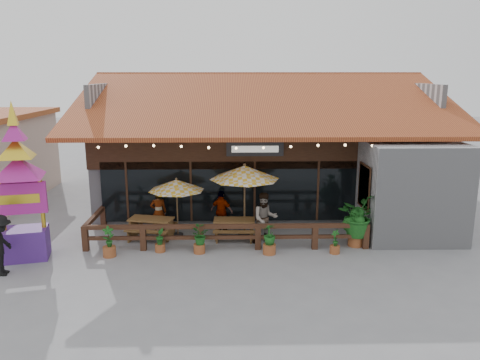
{
  "coord_description": "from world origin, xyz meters",
  "views": [
    {
      "loc": [
        -1.48,
        -15.96,
        6.04
      ],
      "look_at": [
        -1.08,
        1.5,
        2.04
      ],
      "focal_mm": 35.0,
      "sensor_mm": 36.0,
      "label": 1
    }
  ],
  "objects_px": {
    "thai_sign_tower": "(18,171)",
    "picnic_table_right": "(234,225)",
    "umbrella_left": "(176,185)",
    "umbrella_right": "(245,173)",
    "tropical_plant": "(357,216)",
    "pedestrian": "(1,245)",
    "picnic_table_left": "(151,225)"
  },
  "relations": [
    {
      "from": "umbrella_left",
      "to": "pedestrian",
      "type": "xyz_separation_m",
      "value": [
        -4.96,
        -3.46,
        -1.01
      ]
    },
    {
      "from": "picnic_table_left",
      "to": "pedestrian",
      "type": "bearing_deg",
      "value": -141.82
    },
    {
      "from": "thai_sign_tower",
      "to": "picnic_table_left",
      "type": "bearing_deg",
      "value": 25.79
    },
    {
      "from": "thai_sign_tower",
      "to": "umbrella_right",
      "type": "bearing_deg",
      "value": 16.25
    },
    {
      "from": "umbrella_right",
      "to": "picnic_table_left",
      "type": "distance_m",
      "value": 3.99
    },
    {
      "from": "pedestrian",
      "to": "picnic_table_right",
      "type": "bearing_deg",
      "value": -74.16
    },
    {
      "from": "picnic_table_left",
      "to": "picnic_table_right",
      "type": "relative_size",
      "value": 1.19
    },
    {
      "from": "umbrella_right",
      "to": "pedestrian",
      "type": "distance_m",
      "value": 8.38
    },
    {
      "from": "picnic_table_right",
      "to": "thai_sign_tower",
      "type": "distance_m",
      "value": 7.59
    },
    {
      "from": "picnic_table_right",
      "to": "pedestrian",
      "type": "xyz_separation_m",
      "value": [
        -7.11,
        -3.09,
        0.45
      ]
    },
    {
      "from": "umbrella_right",
      "to": "umbrella_left",
      "type": "bearing_deg",
      "value": 179.35
    },
    {
      "from": "umbrella_right",
      "to": "tropical_plant",
      "type": "distance_m",
      "value": 4.33
    },
    {
      "from": "picnic_table_right",
      "to": "tropical_plant",
      "type": "relative_size",
      "value": 0.81
    },
    {
      "from": "umbrella_left",
      "to": "tropical_plant",
      "type": "bearing_deg",
      "value": -11.2
    },
    {
      "from": "picnic_table_left",
      "to": "umbrella_right",
      "type": "bearing_deg",
      "value": 4.57
    },
    {
      "from": "umbrella_left",
      "to": "umbrella_right",
      "type": "xyz_separation_m",
      "value": [
        2.54,
        -0.03,
        0.47
      ]
    },
    {
      "from": "umbrella_right",
      "to": "thai_sign_tower",
      "type": "relative_size",
      "value": 0.5
    },
    {
      "from": "umbrella_right",
      "to": "pedestrian",
      "type": "relative_size",
      "value": 1.47
    },
    {
      "from": "tropical_plant",
      "to": "pedestrian",
      "type": "height_order",
      "value": "tropical_plant"
    },
    {
      "from": "umbrella_left",
      "to": "tropical_plant",
      "type": "relative_size",
      "value": 1.35
    },
    {
      "from": "thai_sign_tower",
      "to": "picnic_table_right",
      "type": "bearing_deg",
      "value": 14.53
    },
    {
      "from": "tropical_plant",
      "to": "thai_sign_tower",
      "type": "bearing_deg",
      "value": -175.51
    },
    {
      "from": "picnic_table_left",
      "to": "tropical_plant",
      "type": "height_order",
      "value": "tropical_plant"
    },
    {
      "from": "pedestrian",
      "to": "umbrella_left",
      "type": "bearing_deg",
      "value": -62.76
    },
    {
      "from": "picnic_table_right",
      "to": "umbrella_left",
      "type": "bearing_deg",
      "value": 170.26
    },
    {
      "from": "umbrella_right",
      "to": "picnic_table_left",
      "type": "xyz_separation_m",
      "value": [
        -3.49,
        -0.28,
        -1.91
      ]
    },
    {
      "from": "umbrella_left",
      "to": "pedestrian",
      "type": "distance_m",
      "value": 6.13
    },
    {
      "from": "thai_sign_tower",
      "to": "tropical_plant",
      "type": "xyz_separation_m",
      "value": [
        11.27,
        0.89,
        -1.86
      ]
    },
    {
      "from": "umbrella_left",
      "to": "thai_sign_tower",
      "type": "bearing_deg",
      "value": -155.67
    },
    {
      "from": "umbrella_right",
      "to": "picnic_table_right",
      "type": "relative_size",
      "value": 1.78
    },
    {
      "from": "picnic_table_right",
      "to": "umbrella_right",
      "type": "bearing_deg",
      "value": 40.77
    },
    {
      "from": "umbrella_left",
      "to": "tropical_plant",
      "type": "xyz_separation_m",
      "value": [
        6.47,
        -1.28,
        -0.86
      ]
    }
  ]
}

